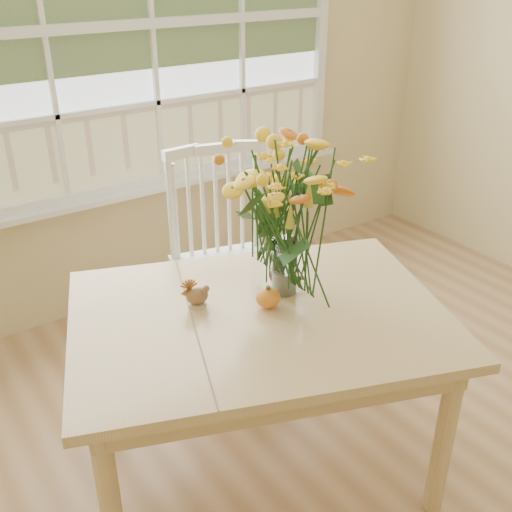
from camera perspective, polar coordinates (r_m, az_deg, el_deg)
wall_back at (r=3.37m, az=-9.91°, el=17.66°), size 4.00×0.02×2.70m
window at (r=3.31m, az=-9.86°, el=20.68°), size 2.42×0.12×1.74m
dining_table at (r=2.22m, az=0.30°, el=-7.38°), size 1.59×1.37×0.72m
windsor_chair at (r=2.90m, az=-3.09°, el=0.66°), size 0.59×0.57×1.06m
flower_vase at (r=2.15m, az=2.85°, el=4.07°), size 0.45×0.45×0.54m
pumpkin at (r=2.18m, az=1.16°, el=-4.09°), size 0.09×0.09×0.07m
turkey_figurine at (r=2.19m, az=-5.62°, el=-3.80°), size 0.09×0.08×0.10m
dark_gourd at (r=2.31m, az=2.35°, el=-2.06°), size 0.13×0.10×0.08m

